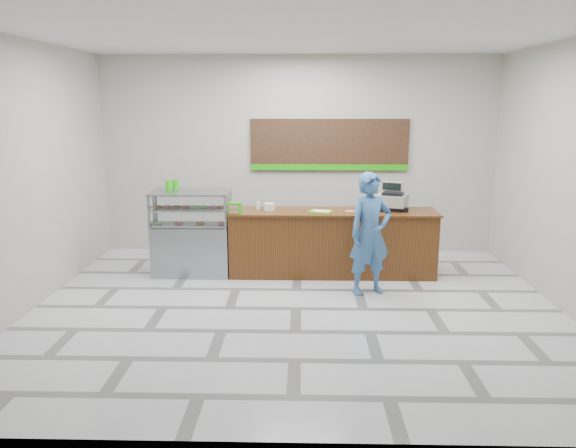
{
  "coord_description": "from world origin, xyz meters",
  "views": [
    {
      "loc": [
        0.07,
        -7.06,
        2.71
      ],
      "look_at": [
        -0.13,
        0.9,
        0.96
      ],
      "focal_mm": 35.0,
      "sensor_mm": 36.0,
      "label": 1
    }
  ],
  "objects_px": {
    "sales_counter": "(332,243)",
    "customer": "(370,234)",
    "display_case": "(192,232)",
    "cash_register": "(392,200)",
    "serving_tray": "(321,211)"
  },
  "relations": [
    {
      "from": "cash_register",
      "to": "sales_counter",
      "type": "bearing_deg",
      "value": -151.65
    },
    {
      "from": "sales_counter",
      "to": "cash_register",
      "type": "bearing_deg",
      "value": 7.86
    },
    {
      "from": "sales_counter",
      "to": "customer",
      "type": "height_order",
      "value": "customer"
    },
    {
      "from": "sales_counter",
      "to": "serving_tray",
      "type": "relative_size",
      "value": 8.46
    },
    {
      "from": "customer",
      "to": "sales_counter",
      "type": "bearing_deg",
      "value": 97.55
    },
    {
      "from": "display_case",
      "to": "serving_tray",
      "type": "relative_size",
      "value": 3.45
    },
    {
      "from": "display_case",
      "to": "cash_register",
      "type": "height_order",
      "value": "cash_register"
    },
    {
      "from": "customer",
      "to": "cash_register",
      "type": "bearing_deg",
      "value": 44.87
    },
    {
      "from": "cash_register",
      "to": "serving_tray",
      "type": "bearing_deg",
      "value": -147.65
    },
    {
      "from": "display_case",
      "to": "customer",
      "type": "height_order",
      "value": "customer"
    },
    {
      "from": "serving_tray",
      "to": "customer",
      "type": "relative_size",
      "value": 0.22
    },
    {
      "from": "serving_tray",
      "to": "customer",
      "type": "distance_m",
      "value": 1.04
    },
    {
      "from": "sales_counter",
      "to": "display_case",
      "type": "height_order",
      "value": "display_case"
    },
    {
      "from": "sales_counter",
      "to": "display_case",
      "type": "xyz_separation_m",
      "value": [
        -2.22,
        0.0,
        0.16
      ]
    },
    {
      "from": "sales_counter",
      "to": "customer",
      "type": "relative_size",
      "value": 1.87
    }
  ]
}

